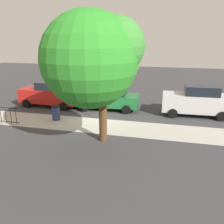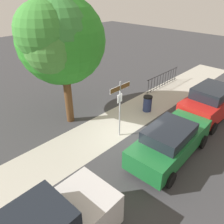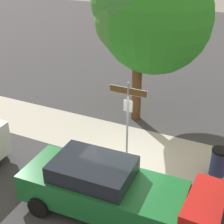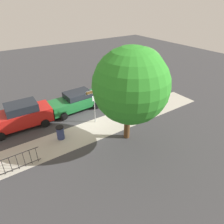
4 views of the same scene
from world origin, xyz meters
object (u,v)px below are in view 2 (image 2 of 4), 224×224
at_px(car_green, 170,141).
at_px(trash_bin, 147,104).
at_px(street_sign, 120,99).
at_px(car_red, 211,102).
at_px(shade_tree, 58,39).

distance_m(car_green, trash_bin, 4.22).
height_order(car_green, trash_bin, car_green).
bearing_deg(street_sign, trash_bin, 9.15).
bearing_deg(car_red, car_green, -176.30).
distance_m(street_sign, trash_bin, 3.51).
relative_size(shade_tree, trash_bin, 6.71).
bearing_deg(car_green, trash_bin, 46.78).
xyz_separation_m(street_sign, car_red, (5.01, -2.53, -1.08)).
relative_size(street_sign, shade_tree, 0.45).
xyz_separation_m(shade_tree, car_red, (5.76, -6.01, -3.47)).
bearing_deg(shade_tree, street_sign, -77.86).
bearing_deg(trash_bin, car_red, -57.68).
distance_m(car_red, trash_bin, 3.61).
bearing_deg(car_green, car_red, -0.44).
distance_m(shade_tree, trash_bin, 6.27).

